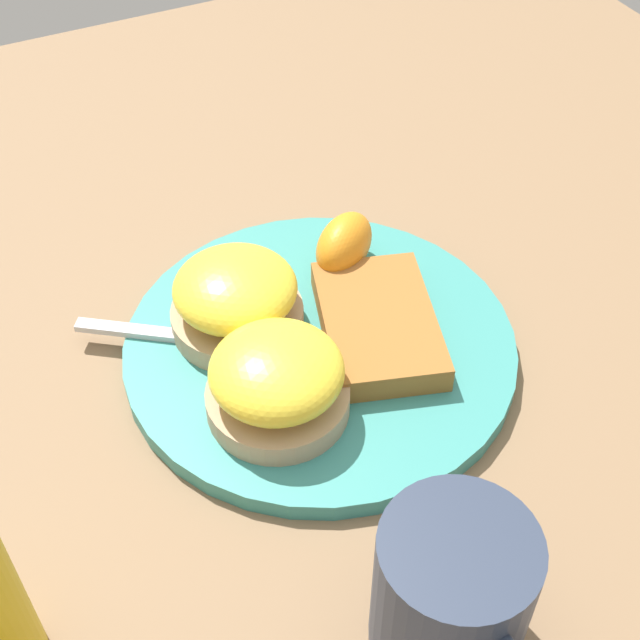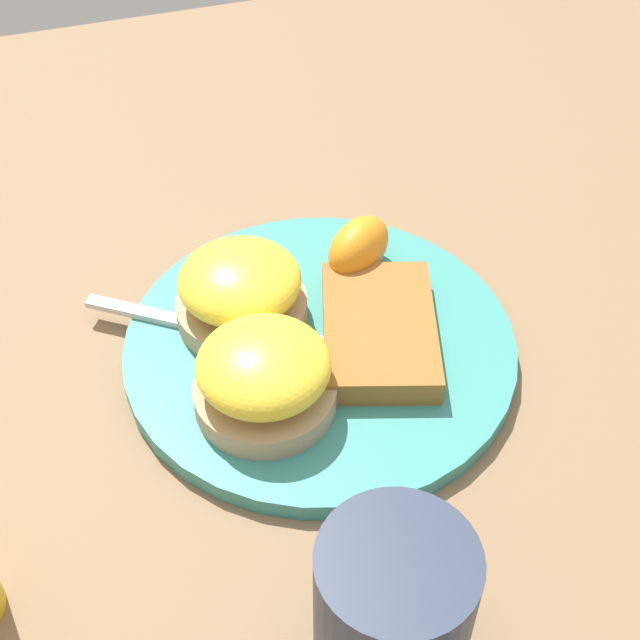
% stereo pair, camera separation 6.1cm
% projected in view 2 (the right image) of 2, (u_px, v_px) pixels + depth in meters
% --- Properties ---
extents(ground_plane, '(1.10, 1.10, 0.00)m').
position_uv_depth(ground_plane, '(320.00, 354.00, 0.63)').
color(ground_plane, '#846647').
extents(plate, '(0.27, 0.27, 0.01)m').
position_uv_depth(plate, '(320.00, 347.00, 0.63)').
color(plate, teal).
rests_on(plate, ground_plane).
extents(sandwich_benedict_left, '(0.09, 0.09, 0.06)m').
position_uv_depth(sandwich_benedict_left, '(240.00, 291.00, 0.62)').
color(sandwich_benedict_left, tan).
rests_on(sandwich_benedict_left, plate).
extents(sandwich_benedict_right, '(0.09, 0.09, 0.06)m').
position_uv_depth(sandwich_benedict_right, '(264.00, 376.00, 0.56)').
color(sandwich_benedict_right, tan).
rests_on(sandwich_benedict_right, plate).
extents(hashbrown_patty, '(0.14, 0.11, 0.02)m').
position_uv_depth(hashbrown_patty, '(379.00, 330.00, 0.61)').
color(hashbrown_patty, '#9D612A').
rests_on(hashbrown_patty, plate).
extents(orange_wedge, '(0.06, 0.07, 0.04)m').
position_uv_depth(orange_wedge, '(359.00, 248.00, 0.66)').
color(orange_wedge, orange).
rests_on(orange_wedge, plate).
extents(fork, '(0.13, 0.17, 0.00)m').
position_uv_depth(fork, '(233.00, 333.00, 0.62)').
color(fork, silver).
rests_on(fork, plate).
extents(cup, '(0.11, 0.08, 0.09)m').
position_uv_depth(cup, '(394.00, 609.00, 0.45)').
color(cup, '#2D384C').
rests_on(cup, ground_plane).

